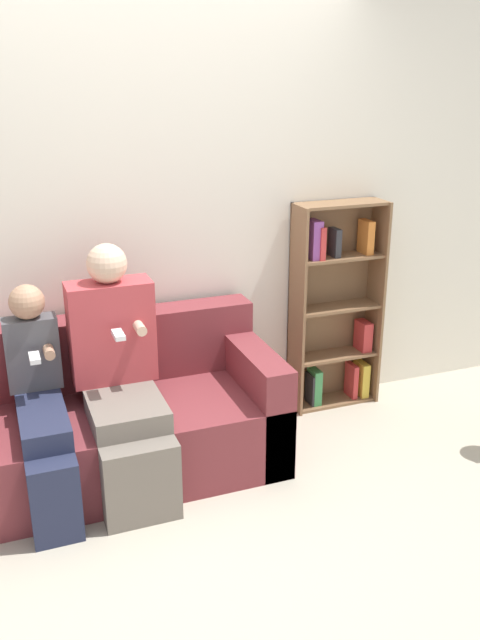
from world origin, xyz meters
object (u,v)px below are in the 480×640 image
at_px(adult_seated, 120,369).
at_px(child_seated, 41,404).
at_px(couch, 114,423).
at_px(bookshelf, 334,310).

xyz_separation_m(adult_seated, child_seated, (-0.40, -0.04, -0.10)).
height_order(adult_seated, child_seated, adult_seated).
relative_size(couch, adult_seated, 1.40).
bearing_deg(bookshelf, couch, -167.75).
distance_m(adult_seated, child_seated, 0.41).
xyz_separation_m(child_seated, bookshelf, (1.85, 0.47, 0.10)).
height_order(couch, bookshelf, bookshelf).
relative_size(adult_seated, child_seated, 1.17).
height_order(couch, child_seated, child_seated).
bearing_deg(adult_seated, bookshelf, 16.60).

